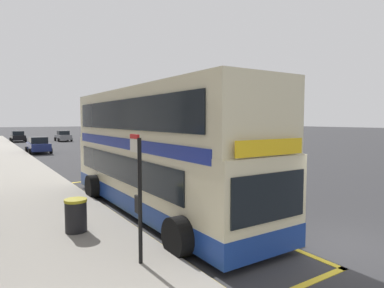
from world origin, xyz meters
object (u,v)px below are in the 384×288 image
parked_car_grey_ahead (63,136)px  parked_car_black_distant (168,152)px  double_decker_bus (156,154)px  parked_car_black_far (18,136)px  litter_bin (76,215)px  parked_car_navy_kerbside (38,145)px  bus_stop_sign (138,189)px

parked_car_grey_ahead → parked_car_black_distant: bearing=-87.6°
double_decker_bus → parked_car_black_far: (-0.52, 44.92, -1.27)m
parked_car_grey_ahead → litter_bin: (-8.63, -43.83, -0.18)m
parked_car_navy_kerbside → litter_bin: 26.23m
double_decker_bus → parked_car_grey_ahead: 43.01m
parked_car_grey_ahead → parked_car_black_far: (-6.01, 2.28, 0.00)m
parked_car_grey_ahead → parked_car_black_distant: same height
parked_car_black_far → parked_car_navy_kerbside: 20.02m
parked_car_black_far → parked_car_navy_kerbside: (0.03, -20.02, 0.00)m
bus_stop_sign → parked_car_navy_kerbside: bearing=86.1°
parked_car_black_far → parked_car_black_distant: size_ratio=1.00×
double_decker_bus → parked_car_grey_ahead: bearing=82.7°
bus_stop_sign → litter_bin: (-0.69, 2.83, -1.19)m
parked_car_grey_ahead → parked_car_black_far: 6.43m
double_decker_bus → parked_car_grey_ahead: double_decker_bus is taller
parked_car_black_distant → litter_bin: 16.41m
bus_stop_sign → parked_car_black_far: bus_stop_sign is taller
bus_stop_sign → parked_car_navy_kerbside: 29.01m
parked_car_navy_kerbside → parked_car_grey_ahead: bearing=70.0°
parked_car_grey_ahead → litter_bin: size_ratio=4.45×
parked_car_black_distant → bus_stop_sign: bearing=-120.8°
parked_car_black_far → litter_bin: bearing=-92.2°
double_decker_bus → parked_car_black_far: 44.94m
double_decker_bus → bus_stop_sign: bearing=-121.4°
bus_stop_sign → parked_car_grey_ahead: bus_stop_sign is taller
bus_stop_sign → parked_car_grey_ahead: (7.94, 46.66, -1.00)m
double_decker_bus → litter_bin: size_ratio=11.89×
bus_stop_sign → parked_car_black_distant: (9.42, 15.74, -1.00)m
parked_car_grey_ahead → litter_bin: parked_car_grey_ahead is taller
parked_car_black_far → parked_car_grey_ahead: bearing=-19.8°
parked_car_black_far → parked_car_navy_kerbside: same height
parked_car_grey_ahead → parked_car_navy_kerbside: bearing=-108.9°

